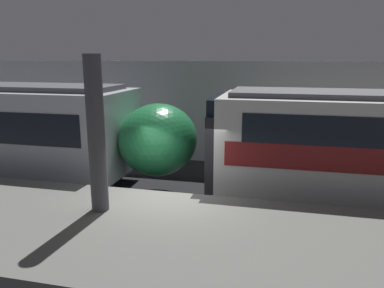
# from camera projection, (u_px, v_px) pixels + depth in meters

# --- Properties ---
(ground_plane) EXTENTS (120.00, 120.00, 0.00)m
(ground_plane) POSITION_uv_depth(u_px,v_px,m) (171.00, 231.00, 9.55)
(ground_plane) COLOR black
(platform) EXTENTS (40.00, 4.15, 1.05)m
(platform) POSITION_uv_depth(u_px,v_px,m) (141.00, 252.00, 7.46)
(platform) COLOR slate
(platform) RESTS_ON ground
(station_rear_barrier) EXTENTS (50.00, 0.15, 4.18)m
(station_rear_barrier) POSITION_uv_depth(u_px,v_px,m) (217.00, 112.00, 15.43)
(station_rear_barrier) COLOR #939399
(station_rear_barrier) RESTS_ON ground
(support_pillar_near) EXTENTS (0.37, 0.37, 3.34)m
(support_pillar_near) POSITION_uv_depth(u_px,v_px,m) (96.00, 135.00, 7.86)
(support_pillar_near) COLOR #47474C
(support_pillar_near) RESTS_ON platform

